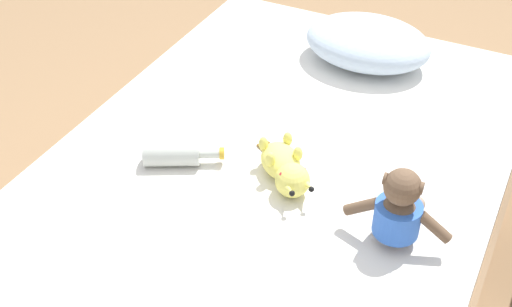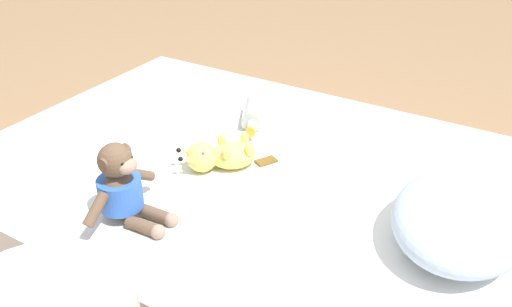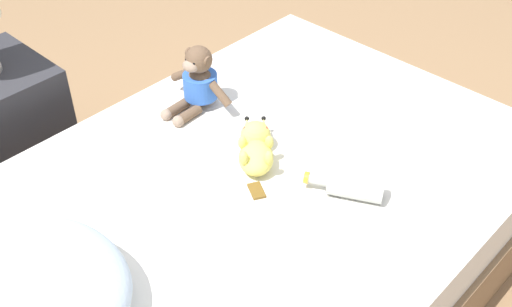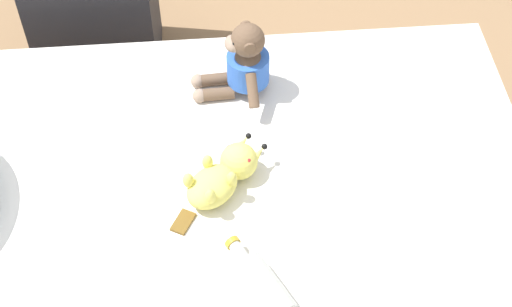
{
  "view_description": "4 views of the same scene",
  "coord_description": "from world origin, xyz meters",
  "px_view_note": "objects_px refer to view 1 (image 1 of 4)",
  "views": [
    {
      "loc": [
        0.66,
        -1.48,
        1.74
      ],
      "look_at": [
        0.0,
        -0.16,
        0.57
      ],
      "focal_mm": 47.79,
      "sensor_mm": 36.0,
      "label": 1
    },
    {
      "loc": [
        1.27,
        0.76,
        1.37
      ],
      "look_at": [
        0.0,
        0.0,
        0.5
      ],
      "focal_mm": 37.39,
      "sensor_mm": 36.0,
      "label": 2
    },
    {
      "loc": [
        -0.99,
        1.02,
        1.74
      ],
      "look_at": [
        0.04,
        -0.06,
        0.51
      ],
      "focal_mm": 43.8,
      "sensor_mm": 36.0,
      "label": 3
    },
    {
      "loc": [
        -1.15,
        -0.08,
        2.04
      ],
      "look_at": [
        0.11,
        -0.18,
        0.52
      ],
      "focal_mm": 53.42,
      "sensor_mm": 36.0,
      "label": 4
    }
  ],
  "objects_px": {
    "pillow": "(368,43)",
    "plush_yellow_creature": "(285,168)",
    "glass_bottle": "(175,154)",
    "plush_monkey": "(399,211)",
    "bed": "(277,210)"
  },
  "relations": [
    {
      "from": "plush_monkey",
      "to": "glass_bottle",
      "type": "height_order",
      "value": "plush_monkey"
    },
    {
      "from": "plush_yellow_creature",
      "to": "glass_bottle",
      "type": "distance_m",
      "value": 0.34
    },
    {
      "from": "bed",
      "to": "plush_monkey",
      "type": "distance_m",
      "value": 0.56
    },
    {
      "from": "plush_monkey",
      "to": "bed",
      "type": "bearing_deg",
      "value": 157.37
    },
    {
      "from": "bed",
      "to": "glass_bottle",
      "type": "distance_m",
      "value": 0.41
    },
    {
      "from": "pillow",
      "to": "plush_monkey",
      "type": "xyz_separation_m",
      "value": [
        0.37,
        -0.83,
        0.02
      ]
    },
    {
      "from": "bed",
      "to": "plush_yellow_creature",
      "type": "distance_m",
      "value": 0.3
    },
    {
      "from": "pillow",
      "to": "plush_yellow_creature",
      "type": "distance_m",
      "value": 0.75
    },
    {
      "from": "plush_yellow_creature",
      "to": "glass_bottle",
      "type": "height_order",
      "value": "plush_yellow_creature"
    },
    {
      "from": "plush_monkey",
      "to": "plush_yellow_creature",
      "type": "height_order",
      "value": "plush_monkey"
    },
    {
      "from": "pillow",
      "to": "plush_yellow_creature",
      "type": "relative_size",
      "value": 1.72
    },
    {
      "from": "pillow",
      "to": "glass_bottle",
      "type": "height_order",
      "value": "pillow"
    },
    {
      "from": "bed",
      "to": "pillow",
      "type": "xyz_separation_m",
      "value": [
        0.05,
        0.65,
        0.31
      ]
    },
    {
      "from": "bed",
      "to": "pillow",
      "type": "bearing_deg",
      "value": 85.49
    },
    {
      "from": "plush_monkey",
      "to": "plush_yellow_creature",
      "type": "distance_m",
      "value": 0.37
    }
  ]
}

